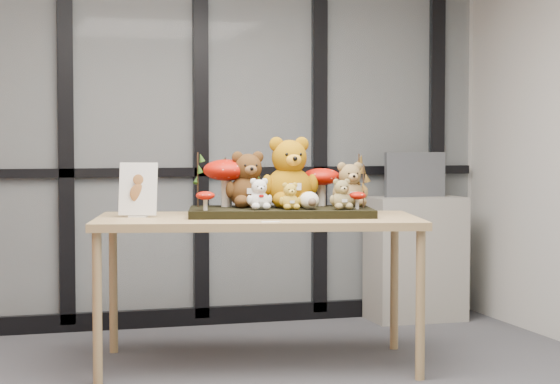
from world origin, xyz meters
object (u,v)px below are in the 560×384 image
object	(u,v)px
plush_cream_hedgehog	(309,200)
bear_brown_medium	(248,177)
display_table	(257,228)
monitor	(415,175)
mushroom_back_right	(321,185)
mushroom_front_left	(205,200)
bear_pooh_yellow	(289,169)
bear_beige_small	(342,193)
mushroom_front_right	(357,199)
bear_tan_back	(350,182)
cabinet	(416,258)
bear_small_yellow	(290,195)
sign_holder	(138,192)
diorama_tray	(281,212)
mushroom_back_left	(227,181)
bear_white_bow	(259,192)

from	to	relation	value
plush_cream_hedgehog	bear_brown_medium	bearing A→B (deg)	149.16
display_table	monitor	distance (m)	1.83
mushroom_back_right	mushroom_front_left	xyz separation A→B (m)	(-0.73, -0.18, -0.06)
bear_pooh_yellow	bear_beige_small	bearing A→B (deg)	-37.82
monitor	mushroom_front_right	bearing A→B (deg)	-125.57
bear_brown_medium	bear_beige_small	distance (m)	0.56
bear_tan_back	mushroom_front_right	distance (m)	0.23
cabinet	display_table	bearing A→B (deg)	-143.08
mushroom_front_left	monitor	world-z (taller)	monitor
mushroom_front_right	bear_small_yellow	bearing A→B (deg)	169.52
bear_beige_small	plush_cream_hedgehog	xyz separation A→B (m)	(-0.17, 0.05, -0.04)
bear_beige_small	mushroom_front_left	distance (m)	0.75
bear_pooh_yellow	monitor	distance (m)	1.59
mushroom_front_left	bear_beige_small	bearing A→B (deg)	-10.22
mushroom_front_right	monitor	size ratio (longest dim) A/B	0.24
bear_beige_small	monitor	distance (m)	1.62
plush_cream_hedgehog	sign_holder	size ratio (longest dim) A/B	0.36
bear_brown_medium	monitor	bearing A→B (deg)	45.92
diorama_tray	bear_beige_small	distance (m)	0.38
diorama_tray	bear_tan_back	xyz separation A→B (m)	(0.42, 0.00, 0.16)
mushroom_back_left	monitor	xyz separation A→B (m)	(1.57, 0.88, -0.01)
bear_small_yellow	bear_white_bow	xyz separation A→B (m)	(-0.16, 0.06, 0.01)
diorama_tray	sign_holder	world-z (taller)	sign_holder
bear_brown_medium	sign_holder	world-z (taller)	bear_brown_medium
bear_pooh_yellow	sign_holder	size ratio (longest dim) A/B	1.45
display_table	diorama_tray	xyz separation A→B (m)	(0.15, 0.04, 0.09)
bear_beige_small	mushroom_back_right	xyz separation A→B (m)	(-0.01, 0.32, 0.03)
display_table	mushroom_front_left	size ratio (longest dim) A/B	16.77
plush_cream_hedgehog	mushroom_front_left	bearing A→B (deg)	-175.04
diorama_tray	bear_beige_small	bearing A→B (deg)	-22.48
bear_brown_medium	bear_small_yellow	bearing A→B (deg)	-43.42
bear_pooh_yellow	bear_brown_medium	xyz separation A→B (m)	(-0.23, 0.05, -0.05)
display_table	bear_brown_medium	size ratio (longest dim) A/B	5.53
display_table	cabinet	xyz separation A→B (m)	(1.44, 1.08, -0.34)
bear_brown_medium	cabinet	xyz separation A→B (m)	(1.46, 0.93, -0.63)
bear_tan_back	mushroom_back_right	size ratio (longest dim) A/B	1.16
mushroom_back_left	mushroom_back_right	bearing A→B (deg)	-8.04
plush_cream_hedgehog	sign_holder	bearing A→B (deg)	175.47
display_table	mushroom_front_left	distance (m)	0.35
bear_white_bow	mushroom_back_right	distance (m)	0.47
display_table	mushroom_back_right	distance (m)	0.51
bear_brown_medium	mushroom_front_right	xyz separation A→B (m)	(0.54, -0.33, -0.12)
mushroom_back_left	sign_holder	bearing A→B (deg)	-173.71
bear_pooh_yellow	cabinet	bearing A→B (deg)	51.57
bear_small_yellow	monitor	xyz separation A→B (m)	(1.28, 1.21, 0.06)
bear_beige_small	mushroom_front_left	world-z (taller)	bear_beige_small
bear_brown_medium	plush_cream_hedgehog	world-z (taller)	bear_brown_medium
bear_pooh_yellow	mushroom_front_right	size ratio (longest dim) A/B	4.11
mushroom_back_right	mushroom_front_right	size ratio (longest dim) A/B	2.26
bear_tan_back	plush_cream_hedgehog	distance (m)	0.34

